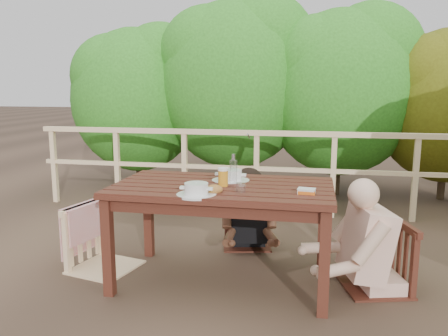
% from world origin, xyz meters
% --- Properties ---
extents(ground, '(60.00, 60.00, 0.00)m').
position_xyz_m(ground, '(0.00, 0.00, 0.00)').
color(ground, brown).
rests_on(ground, ground).
extents(table, '(1.65, 0.93, 0.76)m').
position_xyz_m(table, '(0.00, 0.00, 0.38)').
color(table, '#3E1B12').
rests_on(table, ground).
extents(chair_left, '(0.60, 0.60, 1.01)m').
position_xyz_m(chair_left, '(-1.02, 0.05, 0.50)').
color(chair_left, beige).
rests_on(chair_left, ground).
extents(chair_far, '(0.53, 0.53, 0.89)m').
position_xyz_m(chair_far, '(0.06, 0.85, 0.45)').
color(chair_far, '#3E1B12').
rests_on(chair_far, ground).
extents(chair_right, '(0.59, 0.59, 0.97)m').
position_xyz_m(chair_right, '(1.16, 0.12, 0.48)').
color(chair_right, '#3E1B12').
rests_on(chair_right, ground).
extents(woman, '(0.60, 0.68, 1.19)m').
position_xyz_m(woman, '(0.06, 0.87, 0.60)').
color(woman, black).
rests_on(woman, ground).
extents(diner_right, '(0.82, 0.73, 1.40)m').
position_xyz_m(diner_right, '(1.19, 0.12, 0.70)').
color(diner_right, beige).
rests_on(diner_right, ground).
extents(railing, '(5.60, 0.10, 1.01)m').
position_xyz_m(railing, '(0.00, 2.00, 0.51)').
color(railing, beige).
rests_on(railing, ground).
extents(hedge_row, '(6.60, 1.60, 3.80)m').
position_xyz_m(hedge_row, '(0.40, 3.20, 1.90)').
color(hedge_row, '#2A711C').
rests_on(hedge_row, ground).
extents(soup_near, '(0.28, 0.28, 0.09)m').
position_xyz_m(soup_near, '(-0.12, -0.33, 0.81)').
color(soup_near, silver).
rests_on(soup_near, table).
extents(soup_far, '(0.30, 0.30, 0.10)m').
position_xyz_m(soup_far, '(0.03, 0.18, 0.81)').
color(soup_far, silver).
rests_on(soup_far, table).
extents(bread_roll, '(0.12, 0.09, 0.07)m').
position_xyz_m(bread_roll, '(-0.01, -0.26, 0.80)').
color(bread_roll, '#AC722E').
rests_on(bread_roll, table).
extents(beer_glass, '(0.08, 0.08, 0.15)m').
position_xyz_m(beer_glass, '(0.01, -0.04, 0.84)').
color(beer_glass, gold).
rests_on(beer_glass, table).
extents(bottle, '(0.06, 0.06, 0.24)m').
position_xyz_m(bottle, '(0.07, 0.07, 0.89)').
color(bottle, white).
rests_on(bottle, table).
extents(tumbler, '(0.07, 0.07, 0.08)m').
position_xyz_m(tumbler, '(0.18, -0.22, 0.81)').
color(tumbler, white).
rests_on(tumbler, table).
extents(butter_tub, '(0.13, 0.10, 0.05)m').
position_xyz_m(butter_tub, '(0.63, -0.17, 0.79)').
color(butter_tub, white).
rests_on(butter_tub, table).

